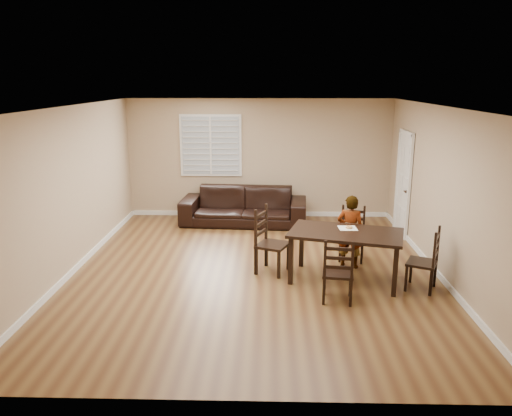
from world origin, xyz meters
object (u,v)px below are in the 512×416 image
Objects in this scene: sofa at (244,206)px; dining_table at (346,237)px; chair_right at (430,263)px; child at (350,231)px; chair_near at (352,235)px; chair_far at (338,275)px; chair_left at (265,242)px; donut at (349,227)px.

dining_table is at bearing -57.12° from sofa.
child is (-1.05, 0.97, 0.18)m from chair_right.
chair_right is at bearing -46.07° from sofa.
chair_near is at bearing -120.93° from chair_right.
chair_far is 1.54m from child.
sofa is at bearing 32.79° from chair_left.
chair_left is 0.40× the size of sofa.
chair_far is 4.33m from sofa.
sofa is at bearing 146.00° from chair_near.
chair_near is 0.98m from donut.
chair_left is 1.39m from donut.
child is 0.48m from donut.
donut is at bearing -89.98° from chair_right.
chair_right reaches higher than chair_near.
chair_left is at bearing -80.89° from chair_right.
chair_far is 0.35× the size of sofa.
dining_table is 1.95× the size of chair_right.
dining_table is 1.12m from chair_near.
chair_near is at bearing 76.37° from donut.
chair_left is 2.85m from sofa.
child is (-0.12, -0.45, 0.19)m from chair_near.
sofa is at bearing -61.48° from chair_far.
chair_right is at bearing -25.55° from donut.
child is (0.17, 0.60, -0.09)m from dining_table.
donut is at bearing -98.03° from chair_far.
child reaches higher than donut.
chair_left is 0.88× the size of child.
donut is at bearing 96.44° from child.
chair_far is at bearing -45.09° from chair_right.
sofa is at bearing 134.48° from dining_table.
dining_table is at bearing -111.78° from donut.
chair_near is 8.56× the size of donut.
chair_near is 1.69m from chair_left.
chair_left is (-1.26, 0.37, -0.22)m from dining_table.
donut is 3.54m from sofa.
chair_right is at bearing -1.31° from dining_table.
chair_far is at bearing -92.65° from chair_near.
dining_table is 17.19× the size of donut.
chair_far is 1.16m from donut.
chair_near is 0.76× the size of child.
chair_near is 0.87× the size of chair_left.
donut is 0.04× the size of sofa.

